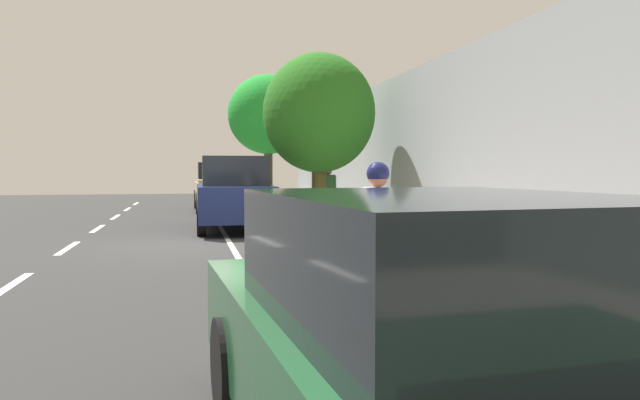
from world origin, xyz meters
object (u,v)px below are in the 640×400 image
at_px(street_tree_mid_block, 268,115).
at_px(parked_suv_dark_blue_second, 234,192).
at_px(cyclist_with_backpack, 379,221).
at_px(parked_pickup_tan_mid, 220,188).
at_px(parked_sedan_green_nearest, 443,355).
at_px(street_tree_near_cyclist, 319,114).
at_px(bicycle_at_curb, 350,272).
at_px(pedestrian_on_phone, 328,190).

bearing_deg(street_tree_mid_block, parked_suv_dark_blue_second, -102.56).
bearing_deg(parked_suv_dark_blue_second, cyclist_with_backpack, -84.81).
distance_m(parked_suv_dark_blue_second, parked_pickup_tan_mid, 7.90).
xyz_separation_m(parked_sedan_green_nearest, street_tree_near_cyclist, (2.50, 13.90, 2.48)).
distance_m(bicycle_at_curb, street_tree_near_cyclist, 10.19).
relative_size(parked_suv_dark_blue_second, bicycle_at_curb, 3.39).
xyz_separation_m(cyclist_with_backpack, pedestrian_on_phone, (2.05, 10.98, -0.03)).
bearing_deg(parked_sedan_green_nearest, parked_pickup_tan_mid, 89.68).
bearing_deg(parked_suv_dark_blue_second, street_tree_near_cyclist, 4.37).
xyz_separation_m(parked_sedan_green_nearest, cyclist_with_backpack, (0.95, 3.84, 0.30)).
xyz_separation_m(parked_pickup_tan_mid, street_tree_near_cyclist, (2.38, -7.71, 2.34)).
bearing_deg(street_tree_near_cyclist, parked_sedan_green_nearest, -100.21).
height_order(cyclist_with_backpack, pedestrian_on_phone, cyclist_with_backpack).
distance_m(bicycle_at_curb, cyclist_with_backpack, 0.82).
relative_size(parked_suv_dark_blue_second, pedestrian_on_phone, 3.05).
xyz_separation_m(parked_suv_dark_blue_second, parked_pickup_tan_mid, (0.06, 7.89, -0.13)).
distance_m(parked_pickup_tan_mid, street_tree_mid_block, 5.10).
bearing_deg(cyclist_with_backpack, parked_suv_dark_blue_second, 95.19).
bearing_deg(parked_pickup_tan_mid, street_tree_mid_block, 52.36).
bearing_deg(street_tree_near_cyclist, cyclist_with_backpack, -98.77).
relative_size(parked_sedan_green_nearest, street_tree_mid_block, 0.77).
distance_m(cyclist_with_backpack, pedestrian_on_phone, 11.17).
relative_size(parked_suv_dark_blue_second, parked_pickup_tan_mid, 0.89).
height_order(parked_sedan_green_nearest, street_tree_mid_block, street_tree_mid_block).
xyz_separation_m(street_tree_near_cyclist, street_tree_mid_block, (0.00, 10.80, 0.95)).
bearing_deg(parked_pickup_tan_mid, cyclist_with_backpack, -87.32).
height_order(parked_pickup_tan_mid, street_tree_near_cyclist, street_tree_near_cyclist).
bearing_deg(parked_pickup_tan_mid, parked_sedan_green_nearest, -90.32).
bearing_deg(cyclist_with_backpack, pedestrian_on_phone, 79.42).
relative_size(parked_pickup_tan_mid, bicycle_at_curb, 3.80).
bearing_deg(pedestrian_on_phone, street_tree_near_cyclist, -118.38).
bearing_deg(street_tree_near_cyclist, bicycle_at_curb, -100.38).
height_order(street_tree_mid_block, pedestrian_on_phone, street_tree_mid_block).
distance_m(parked_suv_dark_blue_second, cyclist_with_backpack, 9.91).
height_order(parked_suv_dark_blue_second, street_tree_mid_block, street_tree_mid_block).
relative_size(parked_pickup_tan_mid, cyclist_with_backpack, 3.08).
bearing_deg(parked_suv_dark_blue_second, bicycle_at_curb, -85.87).
relative_size(street_tree_mid_block, pedestrian_on_phone, 3.78).
height_order(parked_sedan_green_nearest, bicycle_at_curb, parked_sedan_green_nearest).
distance_m(parked_sedan_green_nearest, pedestrian_on_phone, 15.13).
xyz_separation_m(bicycle_at_curb, cyclist_with_backpack, (0.21, -0.43, 0.66)).
distance_m(street_tree_near_cyclist, pedestrian_on_phone, 2.45).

